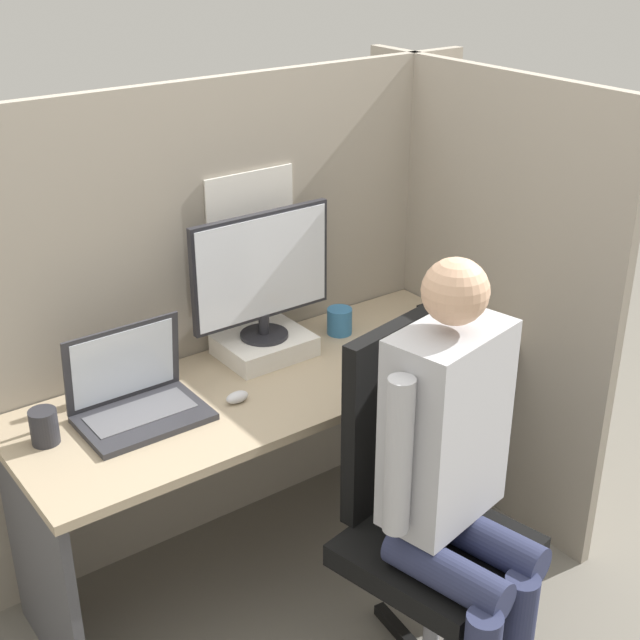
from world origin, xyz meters
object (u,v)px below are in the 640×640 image
Objects in this scene: office_chair at (419,503)px; person at (457,469)px; laptop at (137,401)px; pen_cup at (44,427)px; paper_box at (265,345)px; carrot_toy at (390,369)px; stapler at (435,317)px; monitor at (262,272)px; coffee_mug at (340,321)px.

person is (-0.03, -0.17, 0.23)m from office_chair.
pen_cup is (-0.28, 0.02, -0.00)m from laptop.
pen_cup reaches higher than paper_box.
person reaches higher than office_chair.
office_chair is (0.55, -0.66, -0.22)m from laptop.
office_chair is at bearing -88.17° from paper_box.
office_chair is (-0.23, -0.41, -0.19)m from carrot_toy.
stapler is 0.89m from office_chair.
pen_cup is (-1.45, 0.07, 0.03)m from stapler.
carrot_toy is at bearing -152.90° from stapler.
paper_box is 0.44m from carrot_toy.
paper_box is 0.54m from laptop.
person is at bearing -46.90° from pen_cup.
pen_cup is (-0.81, -0.09, 0.02)m from paper_box.
person is at bearing -57.90° from laptop.
monitor reaches higher than office_chair.
paper_box is 0.22× the size of person.
person is (-0.01, -0.94, -0.25)m from monitor.
carrot_toy is at bearing -14.44° from pen_cup.
stapler is at bearing -2.35° from laptop.
carrot_toy is 0.12× the size of person.
stapler is 1.53× the size of pen_cup.
pen_cup reaches higher than stapler.
monitor is 0.53m from carrot_toy.
laptop is at bearing -167.78° from monitor.
paper_box is 0.66m from stapler.
coffee_mug is 0.90× the size of pen_cup.
paper_box is 0.81m from pen_cup.
office_chair is at bearing -119.24° from carrot_toy.
laptop reaches higher than stapler.
paper_box is at bearing 166.11° from stapler.
laptop is at bearing 162.40° from carrot_toy.
monitor is at bearing 89.43° from person.
office_chair is 0.83m from coffee_mug.
laptop is at bearing 177.65° from stapler.
stapler is (0.65, -0.16, -0.01)m from paper_box.
monitor is 4.94× the size of pen_cup.
stapler is at bearing 49.92° from person.
paper_box is 3.17× the size of coffee_mug.
carrot_toy is 0.35m from coffee_mug.
person is 1.17m from pen_cup.
laptop is 0.28× the size of person.
laptop is at bearing 122.10° from person.
person is at bearing -101.45° from office_chair.
laptop is 0.89m from office_chair.
carrot_toy is 1.55× the size of pen_cup.
monitor is 0.85m from pen_cup.
carrot_toy is (0.78, -0.25, -0.03)m from laptop.
monitor is 5.47× the size of coffee_mug.
monitor is 0.38× the size of person.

